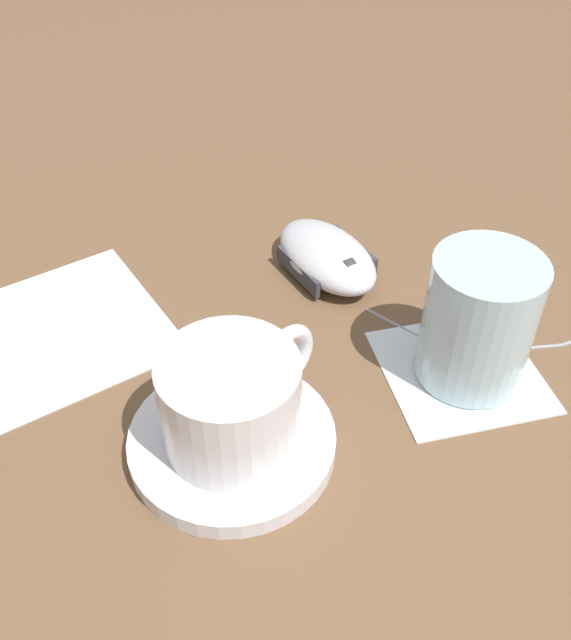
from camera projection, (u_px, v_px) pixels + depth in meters
name	position (u px, v px, depth m)	size (l,w,h in m)	color
ground_plane	(287.00, 386.00, 0.53)	(3.00, 3.00, 0.00)	brown
saucer	(232.00, 441.00, 0.48)	(0.14, 0.14, 0.01)	white
coffee_cup	(233.00, 401.00, 0.45)	(0.12, 0.09, 0.07)	white
computer_mouse	(327.00, 256.00, 0.62)	(0.07, 0.11, 0.03)	silver
mouse_cable	(558.00, 308.00, 0.59)	(0.30, 0.12, 0.00)	gray
napkin_under_glass	(460.00, 371.00, 0.54)	(0.11, 0.11, 0.00)	white
drinking_glass	(478.00, 320.00, 0.50)	(0.08, 0.08, 0.10)	silver
napkin_spare	(60.00, 330.00, 0.57)	(0.16, 0.16, 0.00)	white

